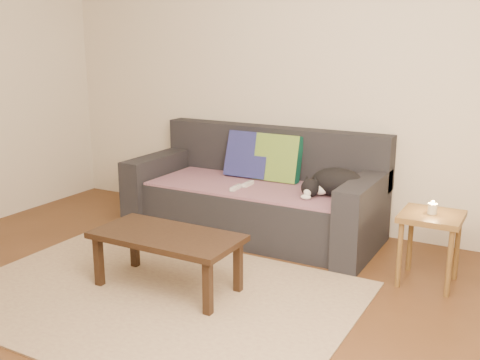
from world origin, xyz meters
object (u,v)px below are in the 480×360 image
Objects in this scene: sofa at (256,197)px; coffee_table at (167,241)px; wii_remote_a at (236,188)px; side_table at (431,226)px; cat at (335,183)px; wii_remote_b at (248,184)px.

sofa reaches higher than coffee_table.
wii_remote_a reaches higher than coffee_table.
side_table is (1.53, -0.07, -0.05)m from wii_remote_a.
wii_remote_a is at bearing -171.73° from cat.
side_table is at bearing -95.69° from wii_remote_a.
sofa is at bearing -6.64° from wii_remote_b.
wii_remote_b is 1.17m from coffee_table.
sofa is at bearing 166.63° from side_table.
cat reaches higher than wii_remote_a.
wii_remote_a is (-0.76, -0.21, -0.09)m from cat.
wii_remote_a is 0.16m from wii_remote_b.
sofa is 4.22× the size of cat.
wii_remote_b is (-0.01, -0.13, 0.15)m from sofa.
wii_remote_a is 0.30× the size of side_table.
wii_remote_b is at bearing 91.25° from coffee_table.
cat is 1.01× the size of side_table.
side_table is at bearing -100.19° from wii_remote_b.
cat is 0.51× the size of coffee_table.
side_table is at bearing -13.37° from sofa.
wii_remote_a is at bearing 168.10° from wii_remote_b.
side_table is 1.75m from coffee_table.
side_table is at bearing -27.54° from cat.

